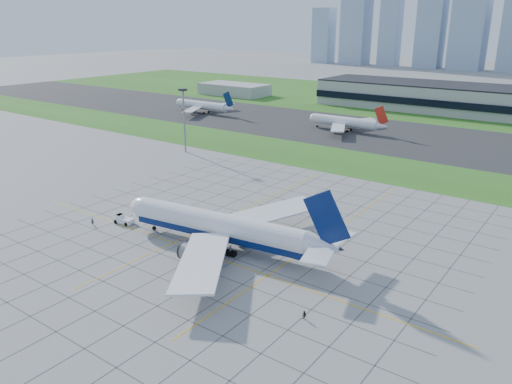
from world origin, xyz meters
TOP-DOWN VIEW (x-y plane):
  - ground at (0.00, 0.00)m, footprint 1400.00×1400.00m
  - grass_median at (0.00, 90.00)m, footprint 700.00×35.00m
  - asphalt_taxiway at (0.00, 145.00)m, footprint 700.00×75.00m
  - grass_far at (0.00, 255.00)m, footprint 700.00×145.00m
  - apron_markings at (0.43, 11.09)m, footprint 120.00×130.00m
  - service_block at (-160.00, 210.00)m, footprint 50.00×25.00m
  - light_mast at (-70.00, 65.00)m, footprint 2.50×2.50m
  - airliner at (0.92, 3.27)m, footprint 58.87×59.31m
  - pushback_tug at (-29.55, -0.82)m, footprint 8.12×3.38m
  - crew_near at (-35.06, -6.39)m, footprint 0.73×0.80m
  - crew_far at (32.61, -11.55)m, footprint 0.94×0.80m
  - distant_jet_0 at (-126.34, 138.51)m, footprint 41.19×42.66m
  - distant_jet_1 at (-35.87, 141.36)m, footprint 39.14×42.66m

SIDE VIEW (x-z plane):
  - ground at x=0.00m, z-range 0.00..0.00m
  - apron_markings at x=0.43m, z-range 0.00..0.03m
  - grass_median at x=0.00m, z-range 0.00..0.04m
  - grass_far at x=0.00m, z-range 0.00..0.04m
  - asphalt_taxiway at x=0.00m, z-range 0.01..0.05m
  - crew_far at x=32.61m, z-range 0.00..1.71m
  - crew_near at x=-35.06m, z-range 0.00..1.82m
  - pushback_tug at x=-29.55m, z-range -0.12..2.11m
  - service_block at x=-160.00m, z-range 0.00..8.00m
  - distant_jet_1 at x=-35.87m, z-range -2.55..11.52m
  - distant_jet_0 at x=-126.34m, z-range -2.55..11.52m
  - airliner at x=0.92m, z-range -4.21..14.36m
  - light_mast at x=-70.00m, z-range 3.38..28.98m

